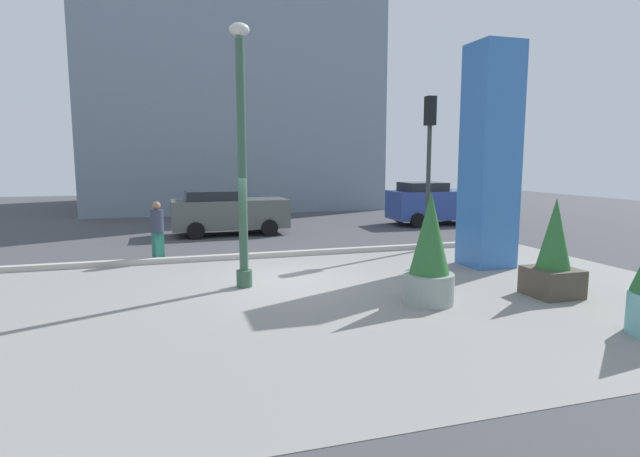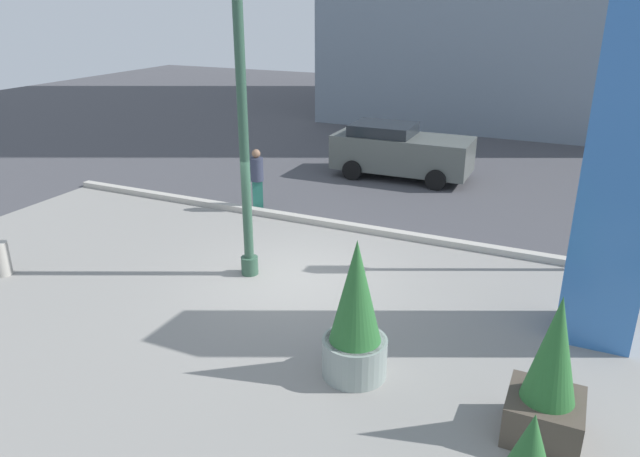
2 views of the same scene
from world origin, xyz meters
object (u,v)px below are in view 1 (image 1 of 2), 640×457
Objects in this scene: potted_plant_curbside at (430,255)px; pedestrian_by_curb at (157,228)px; lamp_post at (242,163)px; traffic_light_corner at (429,148)px; potted_plant_near_right at (554,255)px; car_passing_lane at (433,203)px; car_curb_east at (228,212)px; art_pillar_blue at (490,157)px.

potted_plant_curbside is 8.07m from pedestrian_by_curb.
lamp_post reaches higher than potted_plant_curbside.
pedestrian_by_curb is (-8.33, 0.49, -2.30)m from traffic_light_corner.
potted_plant_near_right is 0.51× the size of car_passing_lane.
potted_plant_curbside is 11.27m from car_curb_east.
car_passing_lane reaches higher than car_curb_east.
car_passing_lane is at bearing 72.34° from potted_plant_near_right.
car_passing_lane is (3.71, 11.65, 0.08)m from potted_plant_near_right.
art_pillar_blue is 1.45× the size of car_passing_lane.
pedestrian_by_curb reaches higher than car_curb_east.
car_curb_east is at bearing 137.27° from traffic_light_corner.
car_passing_lane is 12.96m from pedestrian_by_curb.
art_pillar_blue is 2.75m from traffic_light_corner.
lamp_post is 4.55m from potted_plant_curbside.
art_pillar_blue is 3.80m from potted_plant_near_right.
art_pillar_blue is 9.30m from car_passing_lane.
art_pillar_blue is 2.81× the size of potted_plant_near_right.
car_curb_east is at bearing 127.16° from art_pillar_blue.
car_passing_lane is 0.92× the size of car_curb_east.
traffic_light_corner is 1.19× the size of car_passing_lane.
pedestrian_by_curb is at bearing 141.97° from potted_plant_near_right.
potted_plant_near_right is at bearing -38.03° from pedestrian_by_curb.
traffic_light_corner is 8.65m from pedestrian_by_curb.
potted_plant_curbside reaches higher than potted_plant_near_right.
potted_plant_near_right is 0.43× the size of traffic_light_corner.
potted_plant_curbside is at bearing -118.37° from traffic_light_corner.
potted_plant_near_right is 0.47× the size of car_curb_east.
lamp_post is 7.15m from traffic_light_corner.
potted_plant_curbside is 0.56× the size of car_passing_lane.
car_passing_lane is 2.37× the size of pedestrian_by_curb.
potted_plant_curbside is 1.08× the size of potted_plant_near_right.
car_curb_east is (-5.77, 5.33, -2.38)m from traffic_light_corner.
traffic_light_corner is at bearing -42.73° from car_curb_east.
traffic_light_corner is 2.81× the size of pedestrian_by_curb.
lamp_post is 13.47m from car_passing_lane.
traffic_light_corner is (-0.33, 2.72, 0.29)m from art_pillar_blue.
traffic_light_corner reaches higher than potted_plant_curbside.
car_curb_east is (-9.26, -0.47, -0.08)m from car_passing_lane.
car_passing_lane is at bearing 42.13° from lamp_post.
car_curb_east is (-5.55, 11.18, -0.01)m from potted_plant_near_right.
potted_plant_curbside is at bearing -49.00° from pedestrian_by_curb.
lamp_post is at bearing -62.19° from pedestrian_by_curb.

